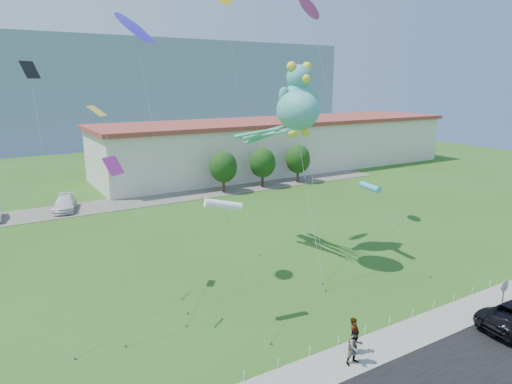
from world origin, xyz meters
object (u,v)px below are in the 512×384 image
Objects in this scene: octopus_kite at (287,120)px; pedestrian_right at (355,347)px; parked_car_white at (65,203)px; pedestrian_left at (354,335)px; stop_sign at (504,289)px; warehouse at (282,144)px; teddy_bear_kite at (299,98)px.

pedestrian_right is at bearing -110.05° from octopus_kite.
octopus_kite is at bearing -48.32° from parked_car_white.
pedestrian_left reaches higher than pedestrian_right.
stop_sign is 11.15m from pedestrian_right.
warehouse is at bearing 28.64° from parked_car_white.
warehouse is at bearing 71.10° from stop_sign.
teddy_bear_kite is at bearing -122.40° from warehouse.
parked_car_white is 29.98m from octopus_kite.
pedestrian_right is (-0.62, -0.78, -0.04)m from pedestrian_left.
warehouse is at bearing 39.86° from pedestrian_left.
parked_car_white is 0.40× the size of octopus_kite.
warehouse is at bearing 62.51° from pedestrian_right.
pedestrian_right is (-27.58, -47.19, -3.06)m from warehouse.
parked_car_white is (-7.83, 38.44, -0.22)m from pedestrian_right.
stop_sign is at bearing -108.90° from warehouse.
pedestrian_right is at bearing -63.73° from parked_car_white.
parked_car_white is at bearing 116.92° from octopus_kite.
octopus_kite is at bearing 113.25° from stop_sign.
octopus_kite reaches higher than warehouse.
pedestrian_left is 0.15× the size of octopus_kite.
stop_sign is 1.30× the size of pedestrian_right.
pedestrian_right is 17.57m from octopus_kite.
octopus_kite is 3.32m from teddy_bear_kite.
octopus_kite is (4.27, 12.62, 10.23)m from pedestrian_left.
pedestrian_left is at bearing -114.76° from teddy_bear_kite.
teddy_bear_kite is at bearing 67.25° from pedestrian_right.
teddy_bear_kite reaches higher than pedestrian_right.
warehouse is 24.40× the size of stop_sign.
pedestrian_right is at bearing -120.30° from warehouse.
octopus_kite is at bearing -143.42° from teddy_bear_kite.
teddy_bear_kite is at bearing 36.58° from octopus_kite.
stop_sign is 19.93m from teddy_bear_kite.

